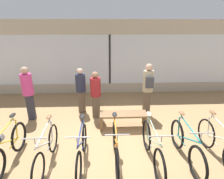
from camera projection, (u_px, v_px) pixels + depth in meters
The scene contains 14 objects.
ground_plane at pixel (115, 149), 4.38m from camera, with size 24.00×24.00×0.00m, color #99754C.
shop_back_wall at pixel (110, 57), 7.65m from camera, with size 12.00×0.08×3.20m.
bicycle_far_left at pixel (9, 149), 3.81m from camera, with size 0.46×1.71×1.04m.
bicycle_left at pixel (47, 150), 3.78m from camera, with size 0.46×1.70×1.02m.
bicycle_center_left at pixel (82, 149), 3.79m from camera, with size 0.46×1.68×1.02m.
bicycle_center at pixel (116, 147), 3.86m from camera, with size 0.46×1.70×1.03m.
bicycle_center_right at pixel (152, 148), 3.82m from camera, with size 0.46×1.81×1.05m.
bicycle_right at pixel (186, 146), 3.90m from camera, with size 0.46×1.74×1.04m.
bicycle_far_right at pixel (219, 144), 3.92m from camera, with size 0.46×1.77×1.05m.
display_bench at pixel (123, 116), 5.22m from camera, with size 1.40×0.44×0.47m.
customer_near_rack at pixel (148, 88), 5.78m from camera, with size 0.36×0.49×1.80m.
customer_by_window at pixel (28, 93), 5.55m from camera, with size 0.47×0.47×1.76m.
customer_mid_floor at pixel (81, 90), 6.07m from camera, with size 0.48×0.48×1.59m.
customer_near_bench at pixel (96, 94), 5.70m from camera, with size 0.36×0.36×1.58m.
Camera 1 is at (-0.24, -3.61, 2.89)m, focal length 28.00 mm.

